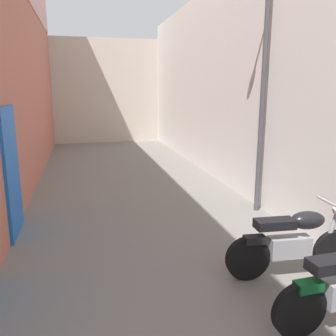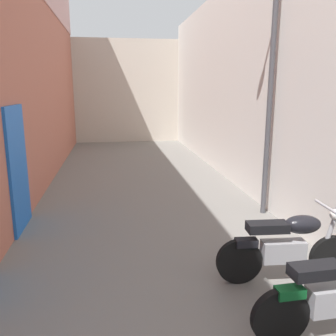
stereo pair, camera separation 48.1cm
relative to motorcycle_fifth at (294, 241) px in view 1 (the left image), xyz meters
The scene contains 5 objects.
ground_plane 2.32m from the motorcycle_fifth, 130.31° to the left, with size 34.18×34.18×0.00m, color slate.
building_right 4.43m from the motorcycle_fifth, 72.99° to the left, with size 0.45×18.18×5.24m.
building_far_end 14.02m from the motorcycle_fifth, 96.06° to the left, with size 7.81×2.00×4.68m, color beige.
motorcycle_fifth is the anchor object (origin of this frame).
street_lamp 3.35m from the motorcycle_fifth, 74.54° to the left, with size 0.79×0.18×4.42m.
Camera 1 is at (-1.20, 1.54, 2.48)m, focal length 37.68 mm.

